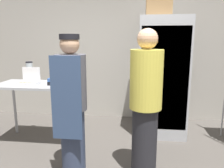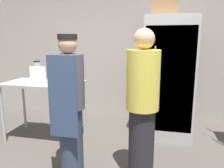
{
  "view_description": "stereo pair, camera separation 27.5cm",
  "coord_description": "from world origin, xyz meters",
  "px_view_note": "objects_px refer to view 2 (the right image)",
  "views": [
    {
      "loc": [
        0.24,
        -1.95,
        1.55
      ],
      "look_at": [
        -0.08,
        0.73,
        1.01
      ],
      "focal_mm": 35.0,
      "sensor_mm": 36.0,
      "label": 1
    },
    {
      "loc": [
        0.51,
        -1.91,
        1.55
      ],
      "look_at": [
        -0.08,
        0.73,
        1.01
      ],
      "focal_mm": 35.0,
      "sensor_mm": 36.0,
      "label": 2
    }
  ],
  "objects_px": {
    "donut_box": "(34,81)",
    "blender_pitcher": "(38,71)",
    "refrigerator": "(168,78)",
    "binder_stack": "(64,80)",
    "person_customer": "(142,105)",
    "person_baker": "(70,103)",
    "cardboard_storage_box": "(165,8)"
  },
  "relations": [
    {
      "from": "refrigerator",
      "to": "blender_pitcher",
      "type": "bearing_deg",
      "value": -169.54
    },
    {
      "from": "refrigerator",
      "to": "blender_pitcher",
      "type": "xyz_separation_m",
      "value": [
        -2.09,
        -0.39,
        0.1
      ]
    },
    {
      "from": "blender_pitcher",
      "to": "person_baker",
      "type": "distance_m",
      "value": 1.36
    },
    {
      "from": "blender_pitcher",
      "to": "person_baker",
      "type": "bearing_deg",
      "value": -44.23
    },
    {
      "from": "refrigerator",
      "to": "person_customer",
      "type": "height_order",
      "value": "refrigerator"
    },
    {
      "from": "person_baker",
      "to": "person_customer",
      "type": "distance_m",
      "value": 0.83
    },
    {
      "from": "donut_box",
      "to": "cardboard_storage_box",
      "type": "distance_m",
      "value": 2.23
    },
    {
      "from": "person_customer",
      "to": "binder_stack",
      "type": "bearing_deg",
      "value": 151.68
    },
    {
      "from": "refrigerator",
      "to": "person_customer",
      "type": "xyz_separation_m",
      "value": [
        -0.3,
        -1.27,
        -0.1
      ]
    },
    {
      "from": "refrigerator",
      "to": "person_baker",
      "type": "relative_size",
      "value": 1.18
    },
    {
      "from": "donut_box",
      "to": "binder_stack",
      "type": "xyz_separation_m",
      "value": [
        0.42,
        0.12,
        0.0
      ]
    },
    {
      "from": "binder_stack",
      "to": "cardboard_storage_box",
      "type": "distance_m",
      "value": 1.86
    },
    {
      "from": "refrigerator",
      "to": "binder_stack",
      "type": "relative_size",
      "value": 5.94
    },
    {
      "from": "binder_stack",
      "to": "person_customer",
      "type": "xyz_separation_m",
      "value": [
        1.22,
        -0.66,
        -0.11
      ]
    },
    {
      "from": "refrigerator",
      "to": "donut_box",
      "type": "relative_size",
      "value": 7.05
    },
    {
      "from": "refrigerator",
      "to": "donut_box",
      "type": "bearing_deg",
      "value": -159.48
    },
    {
      "from": "blender_pitcher",
      "to": "person_baker",
      "type": "xyz_separation_m",
      "value": [
        0.96,
        -0.94,
        -0.21
      ]
    },
    {
      "from": "binder_stack",
      "to": "cardboard_storage_box",
      "type": "xyz_separation_m",
      "value": [
        1.42,
        0.56,
        1.06
      ]
    },
    {
      "from": "blender_pitcher",
      "to": "cardboard_storage_box",
      "type": "xyz_separation_m",
      "value": [
        1.99,
        0.33,
        0.97
      ]
    },
    {
      "from": "donut_box",
      "to": "person_customer",
      "type": "bearing_deg",
      "value": -18.15
    },
    {
      "from": "donut_box",
      "to": "refrigerator",
      "type": "bearing_deg",
      "value": 20.52
    },
    {
      "from": "donut_box",
      "to": "blender_pitcher",
      "type": "distance_m",
      "value": 0.38
    },
    {
      "from": "donut_box",
      "to": "person_customer",
      "type": "height_order",
      "value": "person_customer"
    },
    {
      "from": "donut_box",
      "to": "binder_stack",
      "type": "distance_m",
      "value": 0.44
    },
    {
      "from": "cardboard_storage_box",
      "to": "blender_pitcher",
      "type": "bearing_deg",
      "value": -170.52
    },
    {
      "from": "donut_box",
      "to": "person_baker",
      "type": "relative_size",
      "value": 0.17
    },
    {
      "from": "person_customer",
      "to": "blender_pitcher",
      "type": "bearing_deg",
      "value": 153.83
    },
    {
      "from": "binder_stack",
      "to": "person_customer",
      "type": "relative_size",
      "value": 0.19
    },
    {
      "from": "blender_pitcher",
      "to": "binder_stack",
      "type": "xyz_separation_m",
      "value": [
        0.57,
        -0.22,
        -0.09
      ]
    },
    {
      "from": "refrigerator",
      "to": "person_baker",
      "type": "xyz_separation_m",
      "value": [
        -1.13,
        -1.32,
        -0.11
      ]
    },
    {
      "from": "refrigerator",
      "to": "cardboard_storage_box",
      "type": "relative_size",
      "value": 4.88
    },
    {
      "from": "refrigerator",
      "to": "person_customer",
      "type": "distance_m",
      "value": 1.31
    }
  ]
}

